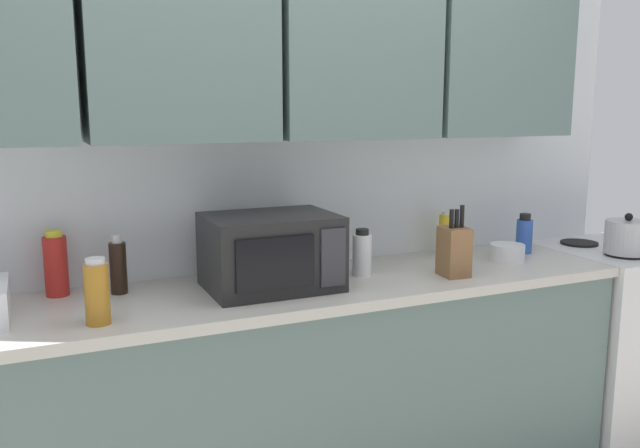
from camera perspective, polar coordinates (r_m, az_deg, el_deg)
The scene contains 13 objects.
wall_back_with_cabinets at distance 2.64m, azimuth -4.98°, elevation 10.29°, with size 3.67×0.38×2.60m.
counter_run at distance 2.67m, azimuth -2.91°, elevation -14.74°, with size 2.80×0.63×0.90m.
stove_range at distance 3.65m, azimuth 24.76°, elevation -8.72°, with size 0.76×0.64×0.91m.
kettle at distance 3.30m, azimuth 25.31°, elevation -1.03°, with size 0.20×0.20×0.19m.
microwave at distance 2.45m, azimuth -4.32°, elevation -2.43°, with size 0.48×0.37×0.28m.
knife_block at distance 2.68m, azimuth 11.66°, elevation -2.30°, with size 0.11×0.13×0.29m.
bottle_amber_vinegar at distance 2.16m, azimuth -18.95°, elevation -5.68°, with size 0.08×0.08×0.21m.
bottle_soy_dark at distance 2.49m, azimuth -17.26°, elevation -3.59°, with size 0.06×0.06×0.22m.
bottle_blue_cleaner at distance 3.20m, azimuth 17.45°, elevation -0.91°, with size 0.07×0.07×0.19m.
bottle_white_jar at distance 2.64m, azimuth 3.70°, elevation -2.61°, with size 0.08×0.08×0.19m.
bottle_red_sauce at distance 2.54m, azimuth -22.13°, elevation -3.32°, with size 0.08×0.08×0.24m.
bottle_yellow_mustard at distance 3.04m, azimuth 10.91°, elevation -0.91°, with size 0.06×0.06×0.21m.
bowl_ceramic_small at distance 3.01m, azimuth 16.06°, elevation -2.42°, with size 0.15×0.15×0.08m, color silver.
Camera 1 is at (-0.86, -2.56, 1.57)m, focal length 36.53 mm.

